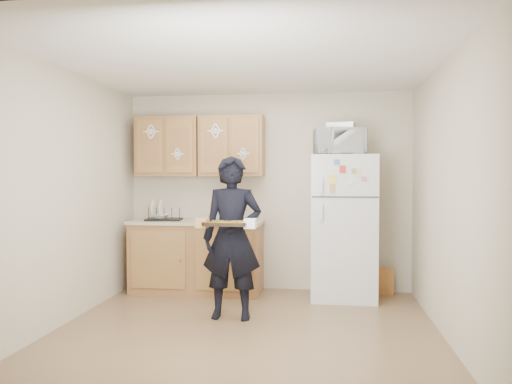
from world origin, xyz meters
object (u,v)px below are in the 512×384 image
at_px(person, 232,237).
at_px(dish_rack, 164,213).
at_px(refrigerator, 343,227).
at_px(baking_tray, 226,224).
at_px(microwave, 339,142).

relative_size(person, dish_rack, 3.84).
distance_m(refrigerator, baking_tray, 1.75).
height_order(refrigerator, baking_tray, refrigerator).
height_order(person, microwave, microwave).
distance_m(person, dish_rack, 1.49).
distance_m(person, baking_tray, 0.34).
height_order(baking_tray, microwave, microwave).
bearing_deg(microwave, refrigerator, 30.21).
xyz_separation_m(refrigerator, person, (-1.16, -1.01, -0.02)).
relative_size(refrigerator, dish_rack, 3.94).
bearing_deg(baking_tray, person, 89.55).
bearing_deg(baking_tray, microwave, 48.68).
height_order(baking_tray, dish_rack, dish_rack).
bearing_deg(dish_rack, person, -44.18).
relative_size(microwave, dish_rack, 1.30).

